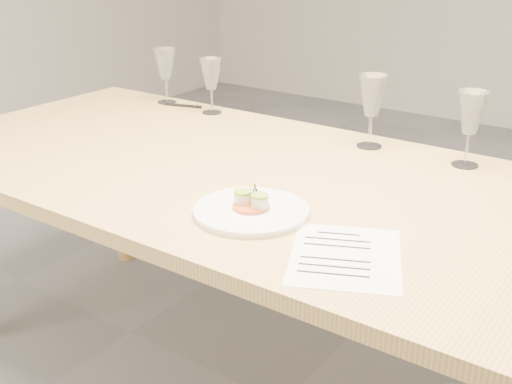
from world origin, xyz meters
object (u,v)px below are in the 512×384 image
Objects in this scene: recipe_sheet at (345,256)px; wine_glass_0 at (165,65)px; dinner_plate at (251,210)px; wine_glass_1 at (211,75)px; dining_table at (287,202)px; wine_glass_2 at (372,97)px; ballpoint_pen at (184,105)px; wine_glass_3 at (471,114)px.

wine_glass_0 is (-1.16, 0.73, 0.15)m from recipe_sheet.
dinner_plate is 1.31× the size of wine_glass_0.
wine_glass_0 is 1.04× the size of wine_glass_1.
wine_glass_2 reaches higher than dining_table.
wine_glass_0 reaches higher than recipe_sheet.
ballpoint_pen is at bearing 121.18° from recipe_sheet.
dinner_plate is 1.89× the size of ballpoint_pen.
ballpoint_pen is 0.65× the size of wine_glass_2.
ballpoint_pen is (-0.73, 0.42, 0.07)m from dining_table.
ballpoint_pen is 0.80m from wine_glass_2.
ballpoint_pen is 0.17m from wine_glass_0.
ballpoint_pen is at bearing -6.91° from wine_glass_0.
wine_glass_1 is at bearing -19.19° from ballpoint_pen.
wine_glass_1 is 0.64m from wine_glass_2.
wine_glass_0 reaches higher than ballpoint_pen.
wine_glass_2 is (0.88, -0.05, 0.01)m from wine_glass_0.
dining_table is 12.06× the size of wine_glass_1.
wine_glass_3 is (0.30, -0.00, -0.01)m from wine_glass_2.
ballpoint_pen reaches higher than recipe_sheet.
recipe_sheet is (0.33, -0.30, 0.07)m from dining_table.
wine_glass_1 is (-0.59, 0.41, 0.21)m from dining_table.
wine_glass_1 is at bearing 178.29° from wine_glass_3.
wine_glass_2 is (-0.28, 0.68, 0.15)m from recipe_sheet.
dinner_plate is at bearing -37.23° from wine_glass_0.
wine_glass_3 is (0.35, 0.38, 0.22)m from dining_table.
wine_glass_3 is (1.18, -0.05, 0.00)m from wine_glass_0.
recipe_sheet is at bearing -42.06° from dining_table.
wine_glass_1 is 0.90× the size of wine_glass_2.
ballpoint_pen is (-0.79, 0.66, -0.01)m from dinner_plate.
dinner_plate reaches higher than recipe_sheet.
wine_glass_1 is at bearing 177.55° from wine_glass_2.
dinner_plate is 0.70m from wine_glass_3.
dinner_plate is at bearing -77.20° from dining_table.
dinner_plate is 1.23× the size of wine_glass_2.
wine_glass_0 is at bearing 175.49° from wine_glass_1.
wine_glass_2 is at bearing -18.81° from ballpoint_pen.
wine_glass_0 reaches higher than dinner_plate.
dining_table is 8.84× the size of dinner_plate.
wine_glass_2 reaches higher than ballpoint_pen.
wine_glass_2 is (0.05, 0.38, 0.22)m from dining_table.
recipe_sheet is at bearing -91.53° from wine_glass_3.
wine_glass_2 is (0.64, -0.03, 0.02)m from wine_glass_1.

